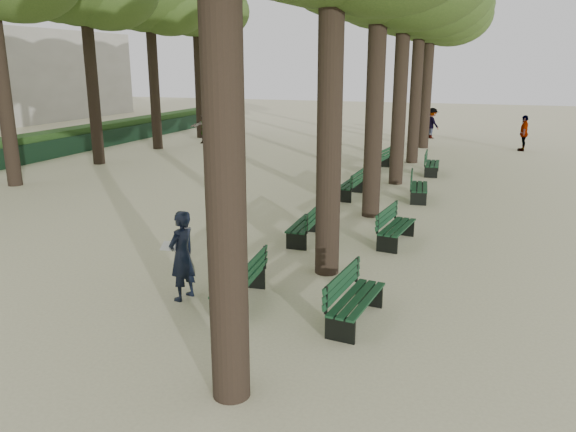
% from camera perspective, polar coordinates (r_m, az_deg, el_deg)
% --- Properties ---
extents(ground, '(120.00, 120.00, 0.00)m').
position_cam_1_polar(ground, '(10.35, -8.73, -10.31)').
color(ground, beige).
rests_on(ground, ground).
extents(bench_left_0, '(0.71, 1.84, 0.92)m').
position_cam_1_polar(bench_left_0, '(10.79, -4.92, -7.48)').
color(bench_left_0, black).
rests_on(bench_left_0, ground).
extents(bench_left_1, '(0.60, 1.81, 0.92)m').
position_cam_1_polar(bench_left_1, '(14.48, 1.75, -1.47)').
color(bench_left_1, black).
rests_on(bench_left_1, ground).
extents(bench_left_2, '(0.66, 1.83, 0.92)m').
position_cam_1_polar(bench_left_2, '(19.32, 6.33, 2.70)').
color(bench_left_2, black).
rests_on(bench_left_2, ground).
extents(bench_left_3, '(0.78, 1.86, 0.92)m').
position_cam_1_polar(bench_left_3, '(24.54, 9.17, 5.28)').
color(bench_left_3, black).
rests_on(bench_left_3, ground).
extents(bench_right_0, '(0.77, 1.85, 0.92)m').
position_cam_1_polar(bench_right_0, '(10.06, 6.90, -9.28)').
color(bench_right_0, black).
rests_on(bench_right_0, ground).
extents(bench_right_1, '(0.80, 1.86, 0.92)m').
position_cam_1_polar(bench_right_1, '(14.48, 10.95, -1.75)').
color(bench_right_1, black).
rests_on(bench_right_1, ground).
extents(bench_right_2, '(0.75, 1.85, 0.92)m').
position_cam_1_polar(bench_right_2, '(19.34, 13.15, 2.41)').
color(bench_right_2, black).
rests_on(bench_right_2, ground).
extents(bench_right_3, '(0.66, 1.83, 0.92)m').
position_cam_1_polar(bench_right_3, '(24.00, 14.41, 4.77)').
color(bench_right_3, black).
rests_on(bench_right_3, ground).
extents(man_with_map, '(0.69, 0.77, 1.77)m').
position_cam_1_polar(man_with_map, '(10.93, -10.71, -3.97)').
color(man_with_map, black).
rests_on(man_with_map, ground).
extents(pedestrian_b, '(1.05, 1.14, 1.84)m').
position_cam_1_polar(pedestrian_b, '(35.77, 14.42, 9.12)').
color(pedestrian_b, '#262628').
rests_on(pedestrian_b, ground).
extents(pedestrian_e, '(1.70, 0.98, 1.82)m').
position_cam_1_polar(pedestrian_e, '(32.85, -8.36, 8.91)').
color(pedestrian_e, '#262628').
rests_on(pedestrian_e, ground).
extents(pedestrian_c, '(0.45, 1.11, 1.86)m').
position_cam_1_polar(pedestrian_c, '(31.99, 22.83, 7.76)').
color(pedestrian_c, '#262628').
rests_on(pedestrian_c, ground).
extents(pedestrian_d, '(0.40, 0.87, 1.75)m').
position_cam_1_polar(pedestrian_d, '(36.02, 11.14, 9.28)').
color(pedestrian_d, '#262628').
rests_on(pedestrian_d, ground).
extents(fence, '(0.08, 42.00, 0.90)m').
position_cam_1_polar(fence, '(27.64, -26.17, 5.39)').
color(fence, black).
rests_on(fence, ground).
extents(hedge, '(1.20, 42.00, 1.20)m').
position_cam_1_polar(hedge, '(28.12, -27.22, 5.72)').
color(hedge, '#1E4216').
rests_on(hedge, ground).
extents(building_far, '(12.00, 16.00, 7.00)m').
position_cam_1_polar(building_far, '(53.53, -26.08, 12.73)').
color(building_far, '#B7B2A3').
rests_on(building_far, ground).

